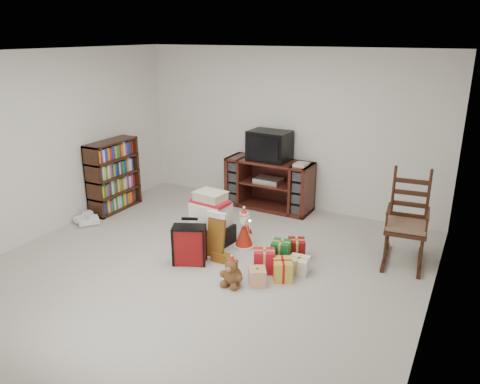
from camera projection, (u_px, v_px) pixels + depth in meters
name	position (u px, v px, depth m)	size (l,w,h in m)	color
room	(202.00, 168.00, 5.25)	(5.01, 5.01, 2.51)	#B4AEA5
tv_stand	(269.00, 184.00, 7.46)	(1.40, 0.52, 0.79)	#471B14
bookshelf	(113.00, 177.00, 7.36)	(0.30, 0.91, 1.12)	#371D0F
rocking_chair	(407.00, 229.00, 5.72)	(0.56, 0.84, 1.21)	#371D0F
gift_pile	(211.00, 221.00, 6.26)	(0.60, 0.47, 0.70)	black
red_suitcase	(189.00, 245.00, 5.68)	(0.43, 0.34, 0.58)	maroon
stocking	(216.00, 236.00, 5.77)	(0.29, 0.13, 0.63)	#0F7A0D
teddy_bear	(232.00, 274.00, 5.22)	(0.22, 0.19, 0.33)	brown
santa_figurine	(244.00, 232.00, 6.12)	(0.27, 0.26, 0.56)	#B42413
mrs_claus_figurine	(213.00, 221.00, 6.44)	(0.29, 0.27, 0.59)	#B42413
sneaker_pair	(87.00, 221.00, 6.92)	(0.43, 0.32, 0.11)	white
gift_cluster	(280.00, 262.00, 5.54)	(0.69, 0.96, 0.23)	red
crt_television	(269.00, 146.00, 7.28)	(0.65, 0.48, 0.46)	black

